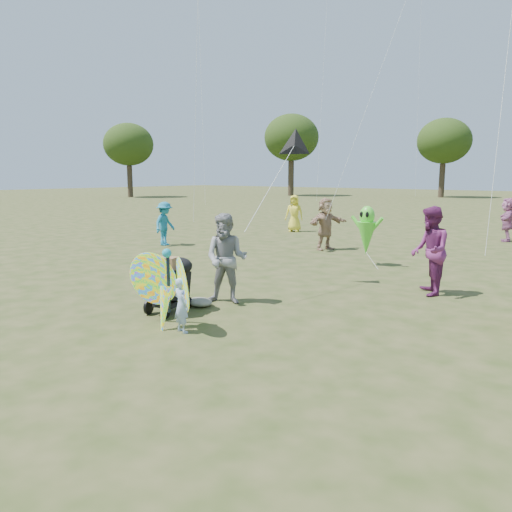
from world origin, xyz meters
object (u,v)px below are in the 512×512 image
(child_girl, at_px, (182,305))
(crowd_e, at_px, (430,251))
(crowd_g, at_px, (294,213))
(butterfly_kite, at_px, (166,290))
(crowd_j, at_px, (507,220))
(alien_kite, at_px, (366,232))
(adult_man, at_px, (226,259))
(crowd_d, at_px, (325,224))
(crowd_i, at_px, (165,224))
(jogging_stroller, at_px, (172,281))

(child_girl, height_order, crowd_e, crowd_e)
(crowd_g, relative_size, butterfly_kite, 0.97)
(crowd_e, distance_m, crowd_j, 10.76)
(crowd_j, distance_m, alien_kite, 8.55)
(crowd_e, bearing_deg, adult_man, -70.92)
(crowd_j, bearing_deg, adult_man, -22.43)
(crowd_e, distance_m, butterfly_kite, 5.88)
(crowd_d, relative_size, crowd_i, 1.13)
(adult_man, xyz_separation_m, crowd_i, (-7.52, 4.83, -0.12))
(adult_man, height_order, alien_kite, adult_man)
(child_girl, bearing_deg, crowd_j, -85.55)
(jogging_stroller, bearing_deg, crowd_e, 34.79)
(child_girl, xyz_separation_m, crowd_i, (-8.22, 6.72, 0.34))
(child_girl, height_order, jogging_stroller, jogging_stroller)
(crowd_d, xyz_separation_m, crowd_i, (-5.22, -2.83, -0.11))
(alien_kite, bearing_deg, crowd_i, -173.08)
(child_girl, distance_m, crowd_j, 16.06)
(alien_kite, bearing_deg, crowd_j, 77.20)
(crowd_e, distance_m, crowd_g, 12.43)
(crowd_j, bearing_deg, crowd_d, -48.32)
(adult_man, distance_m, crowd_d, 7.99)
(crowd_e, height_order, crowd_i, crowd_e)
(crowd_i, xyz_separation_m, butterfly_kite, (7.84, -6.71, -0.14))
(adult_man, distance_m, alien_kite, 5.77)
(adult_man, bearing_deg, crowd_i, 122.01)
(crowd_g, height_order, crowd_i, crowd_g)
(child_girl, bearing_deg, jogging_stroller, -25.38)
(crowd_e, bearing_deg, crowd_j, 154.74)
(crowd_i, bearing_deg, child_girl, -142.96)
(crowd_d, bearing_deg, butterfly_kite, -150.82)
(crowd_g, height_order, butterfly_kite, crowd_g)
(crowd_i, bearing_deg, crowd_e, -111.65)
(adult_man, distance_m, butterfly_kite, 1.92)
(crowd_e, bearing_deg, crowd_d, -158.94)
(crowd_g, xyz_separation_m, crowd_j, (8.48, 2.50, 0.02))
(jogging_stroller, xyz_separation_m, alien_kite, (0.58, 6.92, 0.36))
(crowd_g, distance_m, crowd_j, 8.84)
(crowd_e, relative_size, butterfly_kite, 1.13)
(crowd_d, xyz_separation_m, jogging_stroller, (1.94, -8.81, -0.30))
(child_girl, height_order, crowd_d, crowd_d)
(crowd_d, xyz_separation_m, butterfly_kite, (2.62, -9.54, -0.25))
(crowd_d, distance_m, crowd_g, 5.66)
(crowd_i, relative_size, crowd_j, 0.94)
(crowd_e, relative_size, jogging_stroller, 1.74)
(crowd_i, bearing_deg, crowd_j, -59.83)
(crowd_g, relative_size, alien_kite, 0.97)
(crowd_g, xyz_separation_m, alien_kite, (6.58, -5.83, 0.13))
(adult_man, relative_size, crowd_d, 1.01)
(crowd_d, height_order, jogging_stroller, crowd_d)
(crowd_e, bearing_deg, jogging_stroller, -65.88)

